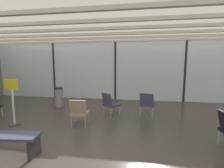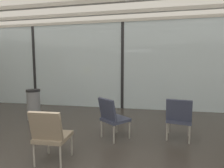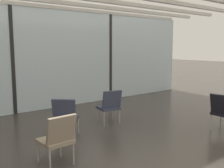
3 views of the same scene
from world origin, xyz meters
The scene contains 7 objects.
glass_curtain_wall centered at (0.00, 5.20, 1.53)m, with size 14.00×0.08×3.05m, color silver.
window_mullion_1 centered at (0.00, 5.20, 1.53)m, with size 0.10×0.12×3.05m, color black.
window_mullion_2 centered at (3.50, 5.20, 1.53)m, with size 0.10×0.12×3.05m, color black.
lounge_chair_0 centered at (3.17, 0.61, 0.49)m, with size 0.53×0.48×0.87m.
lounge_chair_1 centered at (1.51, 2.66, 0.49)m, with size 0.58×0.61×0.87m.
lounge_chair_2 centered at (0.16, 2.45, 0.49)m, with size 0.71×0.71×0.87m.
lounge_chair_3 centered at (-0.58, 1.34, 0.49)m, with size 0.50×0.54×0.87m.
Camera 3 is at (-2.41, -2.35, 1.92)m, focal length 42.14 mm.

